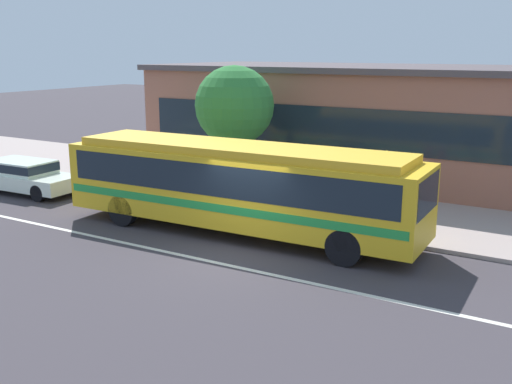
# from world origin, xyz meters

# --- Properties ---
(ground_plane) EXTENTS (120.00, 120.00, 0.00)m
(ground_plane) POSITION_xyz_m (0.00, 0.00, 0.00)
(ground_plane) COLOR #3C363C
(sidewalk_slab) EXTENTS (60.00, 8.00, 0.12)m
(sidewalk_slab) POSITION_xyz_m (0.00, 7.08, 0.06)
(sidewalk_slab) COLOR #A4938C
(sidewalk_slab) RESTS_ON ground_plane
(lane_stripe_center) EXTENTS (56.00, 0.16, 0.01)m
(lane_stripe_center) POSITION_xyz_m (0.00, -0.80, 0.00)
(lane_stripe_center) COLOR silver
(lane_stripe_center) RESTS_ON ground_plane
(transit_bus) EXTENTS (11.51, 2.86, 2.76)m
(transit_bus) POSITION_xyz_m (-1.08, 1.73, 1.61)
(transit_bus) COLOR gold
(transit_bus) RESTS_ON ground_plane
(sedan_behind_bus) EXTENTS (4.66, 1.98, 1.29)m
(sedan_behind_bus) POSITION_xyz_m (-11.25, 1.93, 0.72)
(sedan_behind_bus) COLOR white
(sedan_behind_bus) RESTS_ON ground_plane
(pedestrian_waiting_near_sign) EXTENTS (0.42, 0.42, 1.64)m
(pedestrian_waiting_near_sign) POSITION_xyz_m (2.00, 4.84, 1.08)
(pedestrian_waiting_near_sign) COLOR #2F3251
(pedestrian_waiting_near_sign) RESTS_ON sidewalk_slab
(pedestrian_walking_along_curb) EXTENTS (0.43, 0.43, 1.67)m
(pedestrian_walking_along_curb) POSITION_xyz_m (2.64, 5.28, 1.10)
(pedestrian_walking_along_curb) COLOR navy
(pedestrian_walking_along_curb) RESTS_ON sidewalk_slab
(bus_stop_sign) EXTENTS (0.10, 0.44, 2.47)m
(bus_stop_sign) POSITION_xyz_m (2.79, 3.80, 1.71)
(bus_stop_sign) COLOR gray
(bus_stop_sign) RESTS_ON sidewalk_slab
(street_tree_near_stop) EXTENTS (3.02, 3.02, 4.85)m
(street_tree_near_stop) POSITION_xyz_m (-3.97, 6.01, 3.45)
(street_tree_near_stop) COLOR brown
(street_tree_near_stop) RESTS_ON sidewalk_slab
(station_building) EXTENTS (22.12, 8.36, 4.85)m
(station_building) POSITION_xyz_m (0.40, 12.31, 2.43)
(station_building) COLOR #955C4A
(station_building) RESTS_ON ground_plane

